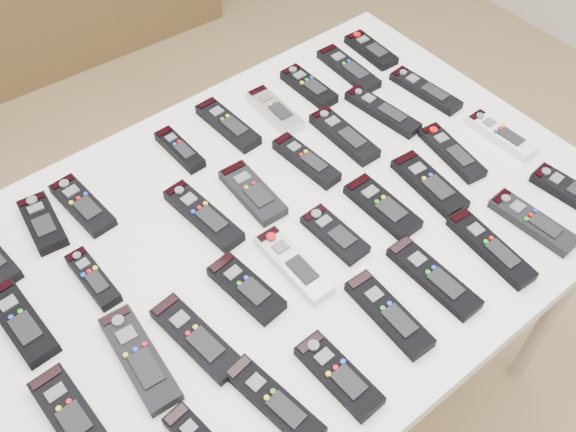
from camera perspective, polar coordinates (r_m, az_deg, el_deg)
ground at (r=2.00m, az=-1.20°, el=-11.92°), size 4.00×4.00×0.00m
table at (r=1.32m, az=0.00°, el=-2.15°), size 1.25×0.88×0.78m
remote_1 at (r=1.35m, az=-20.97°, el=-0.58°), size 0.07×0.15×0.02m
remote_2 at (r=1.35m, az=-17.81°, el=0.93°), size 0.07×0.17×0.02m
remote_3 at (r=1.41m, az=-9.60°, el=5.84°), size 0.04×0.14×0.02m
remote_4 at (r=1.46m, az=-5.37°, el=8.08°), size 0.06×0.18×0.02m
remote_5 at (r=1.49m, az=-1.19°, el=9.38°), size 0.06×0.16×0.02m
remote_6 at (r=1.55m, az=1.86°, el=11.42°), size 0.05×0.16×0.02m
remote_7 at (r=1.61m, az=5.39°, el=12.90°), size 0.06×0.19×0.02m
remote_8 at (r=1.68m, az=7.38°, el=14.43°), size 0.06×0.15×0.02m
remote_9 at (r=1.22m, az=-22.65°, el=-8.70°), size 0.07×0.18×0.02m
remote_10 at (r=1.23m, az=-16.94°, el=-5.32°), size 0.04×0.14×0.02m
remote_11 at (r=1.28m, az=-7.54°, el=0.05°), size 0.07×0.20×0.02m
remote_12 at (r=1.31m, az=-3.17°, el=2.09°), size 0.07×0.17×0.02m
remote_13 at (r=1.37m, az=1.62°, el=4.96°), size 0.06×0.17×0.02m
remote_14 at (r=1.43m, az=5.00°, el=7.13°), size 0.06×0.18×0.02m
remote_15 at (r=1.50m, az=8.38°, el=9.21°), size 0.07×0.20×0.02m
remote_16 at (r=1.58m, az=12.12°, el=10.86°), size 0.06×0.19×0.02m
remote_17 at (r=1.11m, az=-18.89°, el=-16.21°), size 0.07×0.17×0.02m
remote_18 at (r=1.13m, az=-13.06°, el=-12.20°), size 0.07×0.21×0.02m
remote_19 at (r=1.13m, az=-8.17°, el=-10.65°), size 0.08×0.19×0.02m
remote_20 at (r=1.17m, az=-3.75°, el=-6.40°), size 0.07×0.16×0.02m
remote_21 at (r=1.20m, az=0.49°, el=-4.29°), size 0.05×0.18×0.02m
remote_22 at (r=1.25m, az=4.17°, el=-1.62°), size 0.06×0.14×0.02m
remote_23 at (r=1.30m, az=8.38°, el=0.84°), size 0.06×0.17×0.02m
remote_24 at (r=1.36m, az=12.43°, el=2.82°), size 0.07×0.18×0.02m
remote_25 at (r=1.43m, az=14.35°, el=5.50°), size 0.07×0.18×0.02m
remote_26 at (r=1.50m, az=18.43°, el=6.87°), size 0.05×0.17×0.02m
remote_29 at (r=1.07m, az=-1.23°, el=-16.18°), size 0.08×0.19×0.02m
remote_30 at (r=1.09m, az=4.52°, el=-13.92°), size 0.06×0.17×0.02m
remote_31 at (r=1.15m, az=8.94°, el=-8.59°), size 0.06×0.18×0.02m
remote_32 at (r=1.21m, az=12.80°, el=-5.34°), size 0.06×0.19×0.02m
remote_33 at (r=1.28m, az=17.55°, el=-2.72°), size 0.06×0.20×0.02m
remote_34 at (r=1.35m, az=20.92°, el=-0.49°), size 0.06×0.18×0.02m
remote_35 at (r=1.43m, az=23.78°, el=2.01°), size 0.07×0.16×0.02m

